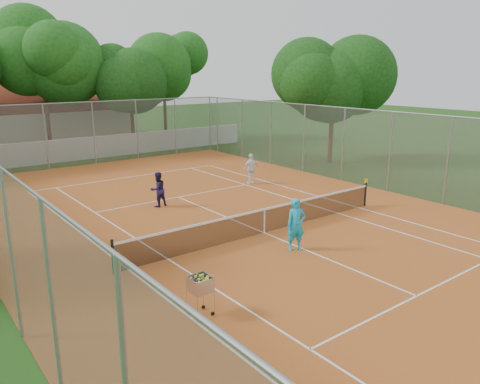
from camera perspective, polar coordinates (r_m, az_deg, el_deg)
ground at (r=17.69m, az=2.97°, el=-5.06°), size 120.00×120.00×0.00m
court_pad at (r=17.69m, az=2.97°, el=-5.03°), size 18.00×34.00×0.02m
court_lines at (r=17.68m, az=2.97°, el=-4.99°), size 10.98×23.78×0.01m
tennis_net at (r=17.52m, az=2.99°, el=-3.49°), size 11.88×0.10×0.98m
perimeter_fence at (r=17.12m, az=3.06°, el=1.26°), size 18.00×34.00×4.00m
boundary_wall at (r=33.85m, az=-18.40°, el=5.07°), size 26.00×0.30×1.50m
clubhouse at (r=42.74m, az=-25.66°, el=8.20°), size 16.40×9.00×4.40m
tropical_trees at (r=36.31m, az=-20.57°, el=12.25°), size 29.00×19.00×10.00m
player_near at (r=15.87m, az=6.85°, el=-3.98°), size 0.77×0.65×1.80m
player_far_left at (r=21.13m, az=-9.98°, el=0.31°), size 0.83×0.69×1.57m
player_far_right at (r=25.06m, az=1.39°, el=2.86°), size 1.00×0.51×1.63m
ball_hopper at (r=11.88m, az=-4.84°, el=-12.33°), size 0.70×0.70×1.13m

